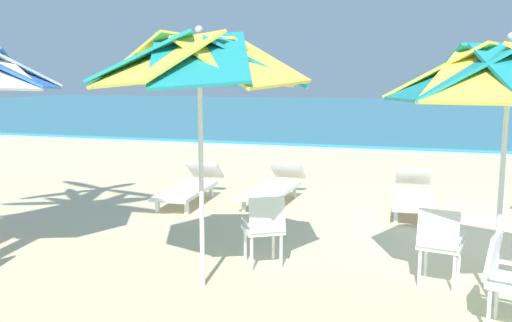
# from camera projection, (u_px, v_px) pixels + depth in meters

# --- Properties ---
(ground_plane) EXTENTS (80.00, 80.00, 0.00)m
(ground_plane) POSITION_uv_depth(u_px,v_px,m) (504.00, 240.00, 7.63)
(ground_plane) COLOR beige
(sea) EXTENTS (80.00, 36.00, 0.10)m
(sea) POSITION_uv_depth(u_px,v_px,m) (446.00, 112.00, 33.23)
(sea) COLOR teal
(sea) RESTS_ON ground
(surf_foam) EXTENTS (80.00, 0.70, 0.01)m
(surf_foam) POSITION_uv_depth(u_px,v_px,m) (465.00, 154.00, 15.95)
(surf_foam) COLOR white
(surf_foam) RESTS_ON ground
(beach_umbrella_0) EXTENTS (2.30, 2.30, 2.63)m
(beach_umbrella_0) POSITION_uv_depth(u_px,v_px,m) (509.00, 75.00, 5.17)
(beach_umbrella_0) COLOR silver
(beach_umbrella_0) RESTS_ON ground
(plastic_chair_1) EXTENTS (0.57, 0.55, 0.87)m
(plastic_chair_1) POSITION_uv_depth(u_px,v_px,m) (508.00, 276.00, 4.89)
(plastic_chair_1) COLOR white
(plastic_chair_1) RESTS_ON ground
(plastic_chair_2) EXTENTS (0.51, 0.54, 0.87)m
(plastic_chair_2) POSITION_uv_depth(u_px,v_px,m) (440.00, 241.00, 5.90)
(plastic_chair_2) COLOR white
(plastic_chair_2) RESTS_ON ground
(beach_umbrella_1) EXTENTS (2.31, 2.31, 2.73)m
(beach_umbrella_1) POSITION_uv_depth(u_px,v_px,m) (199.00, 63.00, 5.61)
(beach_umbrella_1) COLOR silver
(beach_umbrella_1) RESTS_ON ground
(plastic_chair_3) EXTENTS (0.61, 0.62, 0.87)m
(plastic_chair_3) POSITION_uv_depth(u_px,v_px,m) (264.00, 226.00, 6.50)
(plastic_chair_3) COLOR white
(plastic_chair_3) RESTS_ON ground
(sun_lounger_1) EXTENTS (0.70, 2.17, 0.62)m
(sun_lounger_1) POSITION_uv_depth(u_px,v_px,m) (413.00, 195.00, 9.23)
(sun_lounger_1) COLOR white
(sun_lounger_1) RESTS_ON ground
(sun_lounger_2) EXTENTS (0.71, 2.17, 0.62)m
(sun_lounger_2) POSITION_uv_depth(u_px,v_px,m) (274.00, 187.00, 9.88)
(sun_lounger_2) COLOR white
(sun_lounger_2) RESTS_ON ground
(sun_lounger_3) EXTENTS (0.76, 2.18, 0.62)m
(sun_lounger_3) POSITION_uv_depth(u_px,v_px,m) (190.00, 187.00, 9.89)
(sun_lounger_3) COLOR white
(sun_lounger_3) RESTS_ON ground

